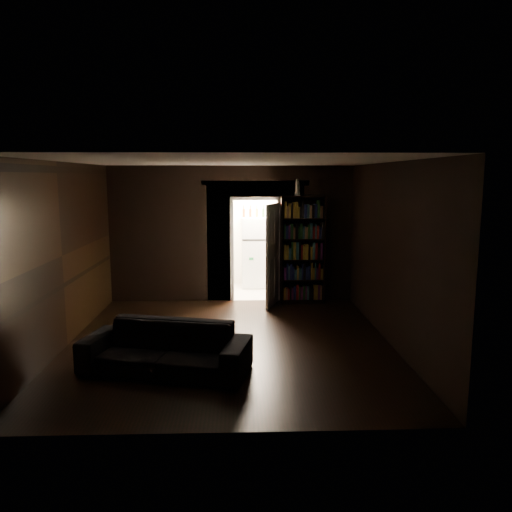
{
  "coord_description": "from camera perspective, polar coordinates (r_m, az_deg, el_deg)",
  "views": [
    {
      "loc": [
        0.15,
        -7.49,
        2.58
      ],
      "look_at": [
        0.45,
        0.9,
        1.24
      ],
      "focal_mm": 35.0,
      "sensor_mm": 36.0,
      "label": 1
    }
  ],
  "objects": [
    {
      "name": "room_walls",
      "position": [
        8.61,
        -3.09,
        3.08
      ],
      "size": [
        5.02,
        5.61,
        2.84
      ],
      "color": "black",
      "rests_on": "ground"
    },
    {
      "name": "figurine",
      "position": [
        10.07,
        4.73,
        7.84
      ],
      "size": [
        0.13,
        0.13,
        0.33
      ],
      "primitive_type": "cube",
      "rotation": [
        0.0,
        0.0,
        -0.2
      ],
      "color": "silver",
      "rests_on": "bookshelf"
    },
    {
      "name": "bookshelf",
      "position": [
        10.23,
        5.34,
        0.72
      ],
      "size": [
        0.91,
        0.36,
        2.2
      ],
      "primitive_type": "cube",
      "rotation": [
        0.0,
        0.0,
        0.05
      ],
      "color": "black",
      "rests_on": "ground"
    },
    {
      "name": "sofa",
      "position": [
        6.83,
        -10.3,
        -9.47
      ],
      "size": [
        2.37,
        1.44,
        0.85
      ],
      "primitive_type": "imported",
      "rotation": [
        0.0,
        0.0,
        -0.23
      ],
      "color": "black",
      "rests_on": "ground"
    },
    {
      "name": "door",
      "position": [
        9.96,
        1.91,
        0.09
      ],
      "size": [
        0.33,
        0.82,
        2.05
      ],
      "primitive_type": "cube",
      "rotation": [
        0.0,
        0.0,
        1.23
      ],
      "color": "white",
      "rests_on": "ground"
    },
    {
      "name": "kitchen_alcove",
      "position": [
        11.44,
        -0.26,
        2.21
      ],
      "size": [
        2.2,
        1.8,
        2.6
      ],
      "color": "#B5AB9D",
      "rests_on": "ground"
    },
    {
      "name": "ground",
      "position": [
        7.92,
        -3.06,
        -9.94
      ],
      "size": [
        5.5,
        5.5,
        0.0
      ],
      "primitive_type": "plane",
      "color": "black",
      "rests_on": "ground"
    },
    {
      "name": "bottles",
      "position": [
        11.5,
        -0.28,
        5.14
      ],
      "size": [
        0.7,
        0.13,
        0.28
      ],
      "primitive_type": "cube",
      "rotation": [
        0.0,
        0.0,
        0.07
      ],
      "color": "black",
      "rests_on": "refrigerator"
    },
    {
      "name": "refrigerator",
      "position": [
        11.74,
        0.19,
        0.48
      ],
      "size": [
        0.9,
        0.86,
        1.65
      ],
      "primitive_type": "cube",
      "rotation": [
        0.0,
        0.0,
        0.28
      ],
      "color": "white",
      "rests_on": "ground"
    }
  ]
}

